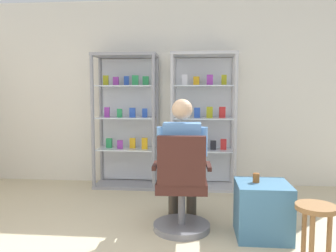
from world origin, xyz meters
TOP-DOWN VIEW (x-y plane):
  - back_wall at (0.00, 3.00)m, footprint 6.00×0.10m
  - display_cabinet_left at (-0.55, 2.76)m, footprint 0.90×0.45m
  - display_cabinet_right at (0.55, 2.76)m, footprint 0.90×0.45m
  - office_chair at (0.33, 1.15)m, footprint 0.57×0.56m
  - seated_shopkeeper at (0.32, 1.32)m, footprint 0.49×0.57m
  - storage_crate at (1.09, 1.11)m, footprint 0.49×0.48m
  - tea_glass at (1.02, 1.14)m, footprint 0.06×0.06m
  - wooden_stool at (1.41, 0.67)m, footprint 0.32×0.32m

SIDE VIEW (x-z plane):
  - storage_crate at x=1.09m, z-range 0.00..0.51m
  - wooden_stool at x=1.41m, z-range 0.13..0.60m
  - office_chair at x=0.33m, z-range -0.09..0.87m
  - tea_glass at x=1.02m, z-range 0.51..0.60m
  - seated_shopkeeper at x=0.32m, z-range 0.07..1.36m
  - display_cabinet_right at x=0.55m, z-range 0.01..1.91m
  - display_cabinet_left at x=-0.55m, z-range 0.01..1.91m
  - back_wall at x=0.00m, z-range 0.00..2.70m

